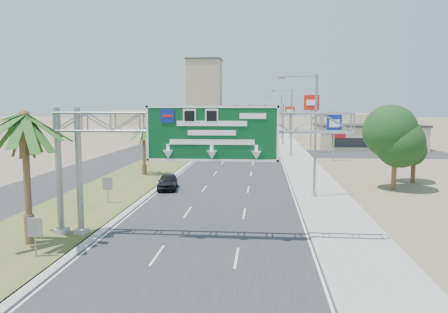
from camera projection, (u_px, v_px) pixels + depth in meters
name	position (u px, v px, depth m)	size (l,w,h in m)	color
road	(251.00, 133.00, 123.66)	(12.00, 300.00, 0.02)	#28282B
sidewalk_right	(281.00, 133.00, 122.91)	(4.00, 300.00, 0.10)	#9E9B93
median_grass	(216.00, 132.00, 124.53)	(7.00, 300.00, 0.12)	#4A5626
opposing_road	(192.00, 132.00, 125.14)	(8.00, 300.00, 0.02)	#28282B
sign_gantry	(185.00, 132.00, 24.03)	(16.75, 1.24, 7.50)	gray
palm_near	(24.00, 117.00, 22.73)	(5.70, 5.70, 8.35)	brown
palm_row_b	(143.00, 130.00, 46.74)	(3.99, 3.99, 5.95)	brown
palm_row_c	(174.00, 119.00, 62.49)	(3.99, 3.99, 6.75)	brown
palm_row_d	(193.00, 123.00, 80.44)	(3.99, 3.99, 5.45)	brown
palm_row_e	(207.00, 117.00, 99.17)	(3.99, 3.99, 6.15)	brown
palm_row_f	(218.00, 116.00, 123.95)	(3.99, 3.99, 5.75)	brown
streetlight_near	(313.00, 141.00, 35.40)	(3.27, 0.44, 10.00)	gray
streetlight_mid	(290.00, 125.00, 65.09)	(3.27, 0.44, 10.00)	gray
streetlight_far	(280.00, 118.00, 100.72)	(3.27, 0.44, 10.00)	gray
signal_mast	(273.00, 120.00, 85.02)	(10.28, 0.71, 8.00)	gray
store_building	(368.00, 137.00, 77.97)	(18.00, 10.00, 4.00)	tan
oak_near	(395.00, 140.00, 38.71)	(4.50, 4.50, 6.80)	brown
oak_far	(414.00, 144.00, 42.48)	(3.50, 3.50, 5.60)	brown
median_signback_a	(35.00, 230.00, 21.26)	(0.75, 0.08, 2.08)	gray
median_signback_b	(108.00, 186.00, 33.19)	(0.75, 0.08, 2.08)	gray
tower_distant	(204.00, 90.00, 263.00)	(20.00, 16.00, 35.00)	tan
building_distant_left	(143.00, 117.00, 176.73)	(24.00, 14.00, 6.00)	tan
building_distant_right	(340.00, 121.00, 150.44)	(20.00, 12.00, 5.00)	tan
car_left_lane	(168.00, 182.00, 39.31)	(1.69, 4.19, 1.43)	black
car_mid_lane	(235.00, 153.00, 64.04)	(1.37, 3.94, 1.30)	maroon
car_right_lane	(260.00, 145.00, 76.80)	(2.52, 5.47, 1.52)	gray
car_far	(234.00, 135.00, 101.31)	(2.12, 5.20, 1.51)	black
pole_sign_red_near	(312.00, 106.00, 68.98)	(2.42, 0.53, 9.45)	gray
pole_sign_blue	(334.00, 125.00, 59.70)	(2.02, 0.49, 6.86)	gray
pole_sign_red_far	(290.00, 113.00, 99.19)	(2.20, 0.86, 7.58)	gray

